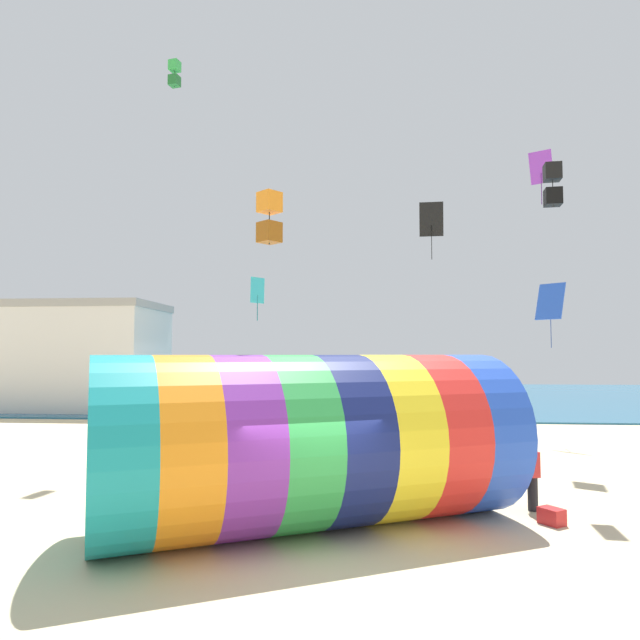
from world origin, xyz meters
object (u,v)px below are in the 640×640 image
kite_orange_box (269,217)px  kite_purple_diamond (541,168)px  kite_handler (532,475)px  cooler_box (552,516)px  kite_green_box (175,73)px  kite_black_diamond (431,220)px  kite_cyan_diamond (257,291)px  kite_black_box (553,185)px  giant_inflatable_tube (313,441)px  kite_blue_diamond (550,302)px

kite_orange_box → kite_purple_diamond: bearing=42.9°
kite_handler → kite_purple_diamond: size_ratio=0.79×
kite_purple_diamond → cooler_box: size_ratio=4.03×
kite_green_box → kite_black_diamond: 13.11m
kite_cyan_diamond → kite_green_box: bearing=146.9°
kite_cyan_diamond → kite_black_diamond: bearing=45.2°
kite_black_box → cooler_box: kite_black_box is taller
giant_inflatable_tube → kite_blue_diamond: 16.79m
kite_orange_box → kite_black_box: kite_black_box is taller
kite_green_box → kite_black_box: kite_green_box is taller
kite_orange_box → kite_cyan_diamond: bearing=104.0°
kite_handler → kite_orange_box: (-6.45, -0.31, 6.41)m
kite_blue_diamond → kite_black_box: bearing=-106.2°
giant_inflatable_tube → kite_green_box: (-6.91, 10.17, 13.75)m
kite_green_box → kite_purple_diamond: (14.95, 0.01, -4.50)m
kite_cyan_diamond → kite_purple_diamond: 12.23m
kite_handler → kite_purple_diamond: bearing=71.1°
kite_green_box → kite_blue_diamond: (16.16, 3.20, -9.53)m
kite_black_diamond → kite_black_box: 10.17m
kite_black_diamond → kite_black_box: size_ratio=2.03×
kite_orange_box → kite_black_box: 8.76m
giant_inflatable_tube → kite_black_box: 10.77m
kite_handler → kite_black_diamond: bearing=94.4°
kite_cyan_diamond → kite_handler: bearing=-35.4°
kite_blue_diamond → kite_purple_diamond: kite_purple_diamond is taller
giant_inflatable_tube → kite_black_diamond: bearing=73.8°
cooler_box → kite_black_box: bearing=69.8°
kite_purple_diamond → cooler_box: bearing=-106.3°
kite_blue_diamond → kite_black_box: size_ratio=2.14×
kite_green_box → kite_black_diamond: size_ratio=0.42×
kite_purple_diamond → giant_inflatable_tube: bearing=-128.3°
giant_inflatable_tube → kite_blue_diamond: size_ratio=3.42×
kite_purple_diamond → cooler_box: (-2.77, -9.46, -10.95)m
giant_inflatable_tube → kite_orange_box: 5.73m
kite_green_box → kite_black_box: 16.19m
kite_black_diamond → kite_purple_diamond: bearing=-48.1°
kite_black_diamond → kite_blue_diamond: bearing=-12.2°
kite_blue_diamond → kite_purple_diamond: size_ratio=1.38×
kite_black_box → cooler_box: 9.65m
kite_cyan_diamond → kite_black_box: (9.48, -2.76, 2.80)m
giant_inflatable_tube → kite_orange_box: kite_orange_box is taller
kite_orange_box → kite_green_box: bearing=123.1°
kite_blue_diamond → cooler_box: (-3.98, -12.65, -5.92)m
kite_orange_box → kite_black_box: bearing=21.7°
kite_blue_diamond → cooler_box: 14.52m
kite_orange_box → cooler_box: size_ratio=2.66×
giant_inflatable_tube → kite_blue_diamond: kite_blue_diamond is taller
kite_cyan_diamond → cooler_box: bearing=-40.1°
kite_blue_diamond → kite_purple_diamond: 6.08m
kite_green_box → kite_orange_box: 13.30m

